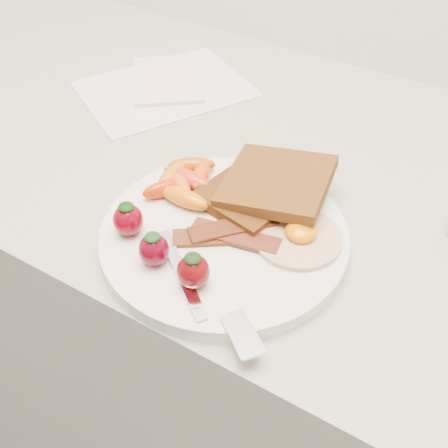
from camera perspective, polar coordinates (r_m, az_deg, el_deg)
The scene contains 11 objects.
counter at distance 1.07m, azimuth 3.90°, elevation -13.42°, with size 2.00×0.60×0.90m, color gray.
plate at distance 0.61m, azimuth -0.00°, elevation -1.30°, with size 0.27×0.27×0.02m, color silver.
toast_lower at distance 0.64m, azimuth 2.49°, elevation 2.83°, with size 0.09×0.09×0.01m, color #301E0A.
toast_upper at distance 0.64m, azimuth 5.38°, elevation 4.28°, with size 0.12×0.12×0.01m, color #38160B.
fried_egg at distance 0.60m, azimuth 7.57°, elevation -1.19°, with size 0.11×0.11×0.02m.
bacon_strips at distance 0.60m, azimuth 0.52°, elevation -0.95°, with size 0.11×0.10×0.01m.
baby_carrots at distance 0.66m, azimuth -4.11°, elevation 4.40°, with size 0.09×0.10×0.02m.
strawberries at distance 0.57m, azimuth -6.77°, elevation -2.20°, with size 0.13×0.06×0.04m.
fork at distance 0.54m, azimuth -1.68°, elevation -7.61°, with size 0.17×0.10×0.00m.
paper_sheet at distance 0.89m, azimuth -6.02°, elevation 13.49°, with size 0.18×0.24×0.00m, color silver.
notepad at distance 0.91m, azimuth -5.80°, elevation 14.41°, with size 0.10×0.15×0.01m, color beige.
Camera 1 is at (0.25, 1.16, 1.34)m, focal length 45.00 mm.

